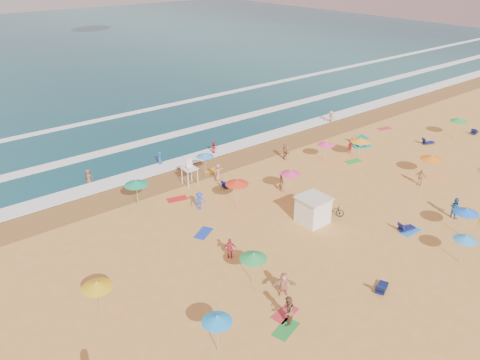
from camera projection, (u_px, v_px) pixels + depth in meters
ground at (290, 224)px, 35.60m from camera, size 220.00×220.00×0.00m
ocean at (1, 54)px, 94.62m from camera, size 220.00×140.00×0.18m
wet_sand at (199, 170)px, 44.38m from camera, size 220.00×220.00×0.00m
surf_foam at (153, 142)px, 50.54m from camera, size 200.00×18.70×0.05m
cabana at (313, 210)px, 35.50m from camera, size 2.00×2.00×2.00m
cabana_roof at (314, 198)px, 35.03m from camera, size 2.20×2.20×0.12m
bicycle at (332, 210)px, 36.58m from camera, size 1.61×1.90×0.98m
lifeguard_stand at (190, 174)px, 41.26m from camera, size 1.20×1.20×2.10m
beach_umbrellas at (292, 203)px, 34.23m from camera, size 55.96×28.78×0.77m
loungers at (384, 222)px, 35.58m from camera, size 52.42×20.74×0.34m
towels at (291, 222)px, 35.84m from camera, size 54.06×21.98×0.03m
popup_tents at (426, 155)px, 46.11m from camera, size 5.94×15.35×1.20m
beachgoers at (269, 190)px, 38.99m from camera, size 42.16×24.87×2.09m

